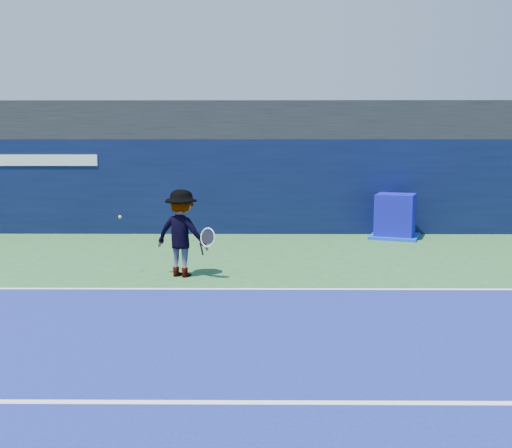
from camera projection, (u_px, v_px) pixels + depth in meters
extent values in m
plane|color=#2B5F2F|center=(234.00, 341.00, 8.30)|extent=(80.00, 80.00, 0.00)
cube|color=white|center=(241.00, 289.00, 11.27)|extent=(24.00, 0.10, 0.01)
cube|color=white|center=(226.00, 402.00, 6.32)|extent=(24.00, 0.10, 0.01)
cube|color=black|center=(249.00, 122.00, 19.19)|extent=(36.00, 3.00, 1.20)
cube|color=black|center=(249.00, 186.00, 18.49)|extent=(36.00, 1.00, 3.00)
cube|color=white|center=(26.00, 160.00, 17.92)|extent=(4.50, 0.04, 0.35)
cube|color=#0D0BA2|center=(395.00, 216.00, 17.42)|extent=(1.45, 1.45, 1.35)
cube|color=#0D37C0|center=(394.00, 236.00, 17.51)|extent=(1.81, 1.81, 0.09)
imported|color=silver|center=(182.00, 233.00, 12.30)|extent=(1.39, 1.09, 1.89)
cylinder|color=black|center=(202.00, 249.00, 12.09)|extent=(0.09, 0.17, 0.30)
torus|color=white|center=(208.00, 237.00, 12.00)|extent=(0.35, 0.20, 0.34)
cylinder|color=black|center=(208.00, 237.00, 12.00)|extent=(0.29, 0.15, 0.29)
sphere|color=#BBD517|center=(120.00, 217.00, 12.43)|extent=(0.07, 0.07, 0.07)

